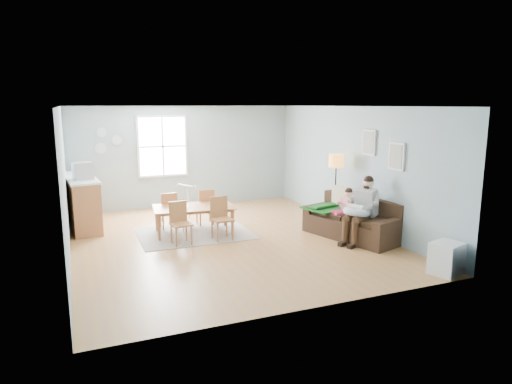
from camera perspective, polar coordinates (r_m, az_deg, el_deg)
name	(u,v)px	position (r m, az deg, el deg)	size (l,w,h in m)	color
room	(226,121)	(9.06, -3.83, 8.87)	(8.40, 9.40, 3.90)	#AC793D
window	(163,146)	(12.31, -11.61, 5.61)	(1.32, 0.08, 1.62)	silver
pictures	(382,149)	(9.58, 15.48, 5.19)	(0.05, 1.34, 0.74)	silver
wall_plates	(106,141)	(12.12, -18.21, 6.07)	(0.67, 0.02, 0.66)	#94A7B2
sofa	(354,224)	(9.74, 12.12, -3.89)	(1.41, 2.20, 0.82)	black
green_throw	(327,208)	(10.06, 8.90, -1.94)	(0.93, 0.78, 0.04)	#155E16
beige_pillow	(342,197)	(10.14, 10.65, -0.65)	(0.13, 0.47, 0.47)	#C5B597
father	(362,207)	(9.37, 13.10, -1.89)	(1.00, 0.72, 1.33)	gray
nursing_pillow	(357,212)	(9.27, 12.48, -2.43)	(0.54, 0.54, 0.15)	silver
infant	(355,207)	(9.27, 12.32, -1.88)	(0.25, 0.38, 0.14)	white
toddler	(345,204)	(9.71, 11.06, -1.45)	(0.53, 0.30, 0.81)	silver
floor_lamp	(336,167)	(10.37, 9.98, 3.12)	(0.33, 0.33, 1.65)	black
storage_cube	(446,259)	(8.13, 22.69, -7.68)	(0.58, 0.55, 0.53)	silver
rug	(194,233)	(9.94, -7.70, -5.15)	(2.35, 1.79, 0.01)	gray
dining_table	(194,220)	(9.86, -7.75, -3.52)	(1.69, 0.94, 0.59)	brown
chair_sw	(180,220)	(9.18, -9.50, -3.53)	(0.42, 0.42, 0.85)	#A36638
chair_se	(221,216)	(9.38, -4.44, -2.95)	(0.42, 0.42, 0.88)	#A36638
chair_nw	(169,209)	(10.30, -10.85, -2.06)	(0.38, 0.38, 0.83)	#A36638
chair_ne	(206,205)	(10.48, -6.30, -1.63)	(0.39, 0.39, 0.85)	#A36638
counter	(82,202)	(10.98, -20.93, -1.14)	(0.79, 2.11, 1.15)	brown
monitor	(83,171)	(10.47, -20.86, 2.50)	(0.45, 0.43, 0.37)	#AAAAAF
baby_swing	(186,207)	(10.59, -8.70, -1.91)	(1.20, 1.21, 0.92)	#AAAAAF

